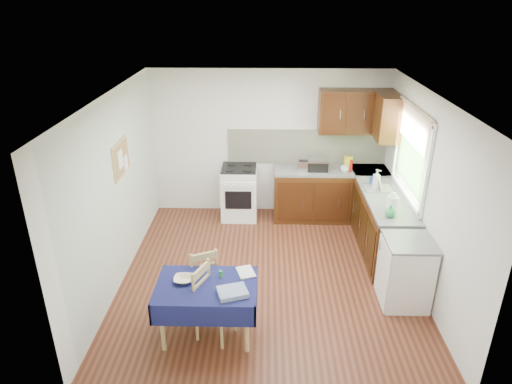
{
  "coord_description": "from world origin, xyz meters",
  "views": [
    {
      "loc": [
        -0.05,
        -5.36,
        3.65
      ],
      "look_at": [
        -0.18,
        0.21,
        1.17
      ],
      "focal_mm": 32.0,
      "sensor_mm": 36.0,
      "label": 1
    }
  ],
  "objects_px": {
    "chair_near": "(212,301)",
    "dish_rack": "(378,188)",
    "dining_table": "(207,293)",
    "sandwich_press": "(317,164)",
    "chair_far": "(202,275)",
    "kettle": "(393,202)",
    "toaster": "(305,166)"
  },
  "relations": [
    {
      "from": "toaster",
      "to": "dining_table",
      "type": "bearing_deg",
      "value": -108.47
    },
    {
      "from": "chair_far",
      "to": "toaster",
      "type": "height_order",
      "value": "toaster"
    },
    {
      "from": "chair_far",
      "to": "sandwich_press",
      "type": "height_order",
      "value": "sandwich_press"
    },
    {
      "from": "chair_near",
      "to": "dish_rack",
      "type": "distance_m",
      "value": 3.2
    },
    {
      "from": "toaster",
      "to": "dish_rack",
      "type": "xyz_separation_m",
      "value": [
        1.04,
        -0.74,
        -0.06
      ]
    },
    {
      "from": "chair_near",
      "to": "sandwich_press",
      "type": "relative_size",
      "value": 2.68
    },
    {
      "from": "dish_rack",
      "to": "kettle",
      "type": "distance_m",
      "value": 0.71
    },
    {
      "from": "sandwich_press",
      "to": "dish_rack",
      "type": "bearing_deg",
      "value": -62.84
    },
    {
      "from": "dining_table",
      "to": "chair_far",
      "type": "distance_m",
      "value": 0.55
    },
    {
      "from": "dining_table",
      "to": "chair_near",
      "type": "xyz_separation_m",
      "value": [
        0.06,
        -0.02,
        -0.1
      ]
    },
    {
      "from": "chair_near",
      "to": "sandwich_press",
      "type": "distance_m",
      "value": 3.35
    },
    {
      "from": "dish_rack",
      "to": "kettle",
      "type": "bearing_deg",
      "value": -97.17
    },
    {
      "from": "dining_table",
      "to": "kettle",
      "type": "bearing_deg",
      "value": 33.0
    },
    {
      "from": "chair_far",
      "to": "dish_rack",
      "type": "relative_size",
      "value": 2.18
    },
    {
      "from": "dish_rack",
      "to": "kettle",
      "type": "xyz_separation_m",
      "value": [
        0.03,
        -0.7,
        0.09
      ]
    },
    {
      "from": "dining_table",
      "to": "kettle",
      "type": "relative_size",
      "value": 4.34
    },
    {
      "from": "dining_table",
      "to": "sandwich_press",
      "type": "xyz_separation_m",
      "value": [
        1.5,
        2.96,
        0.43
      ]
    },
    {
      "from": "sandwich_press",
      "to": "chair_far",
      "type": "bearing_deg",
      "value": -143.44
    },
    {
      "from": "dish_rack",
      "to": "chair_near",
      "type": "bearing_deg",
      "value": -146.16
    },
    {
      "from": "chair_far",
      "to": "chair_near",
      "type": "relative_size",
      "value": 0.95
    },
    {
      "from": "chair_near",
      "to": "dining_table",
      "type": "bearing_deg",
      "value": 98.89
    },
    {
      "from": "dining_table",
      "to": "toaster",
      "type": "bearing_deg",
      "value": 67.2
    },
    {
      "from": "chair_near",
      "to": "sandwich_press",
      "type": "xyz_separation_m",
      "value": [
        1.45,
        2.98,
        0.52
      ]
    },
    {
      "from": "chair_far",
      "to": "dish_rack",
      "type": "xyz_separation_m",
      "value": [
        2.47,
        1.66,
        0.48
      ]
    },
    {
      "from": "chair_far",
      "to": "sandwich_press",
      "type": "xyz_separation_m",
      "value": [
        1.63,
        2.44,
        0.55
      ]
    },
    {
      "from": "chair_far",
      "to": "kettle",
      "type": "relative_size",
      "value": 3.27
    },
    {
      "from": "chair_far",
      "to": "toaster",
      "type": "relative_size",
      "value": 3.41
    },
    {
      "from": "dining_table",
      "to": "kettle",
      "type": "xyz_separation_m",
      "value": [
        2.38,
        1.47,
        0.45
      ]
    },
    {
      "from": "sandwich_press",
      "to": "toaster",
      "type": "bearing_deg",
      "value": 172.47
    },
    {
      "from": "dining_table",
      "to": "dish_rack",
      "type": "relative_size",
      "value": 2.89
    },
    {
      "from": "dining_table",
      "to": "sandwich_press",
      "type": "bearing_deg",
      "value": 64.26
    },
    {
      "from": "chair_near",
      "to": "dish_rack",
      "type": "xyz_separation_m",
      "value": [
        2.28,
        2.19,
        0.45
      ]
    }
  ]
}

